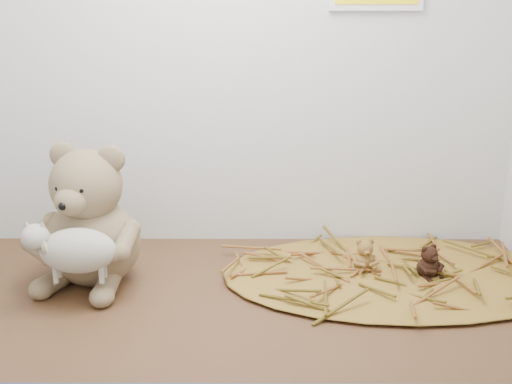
# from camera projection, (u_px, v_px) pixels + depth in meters

# --- Properties ---
(alcove_shell) EXTENTS (1.20, 0.60, 0.90)m
(alcove_shell) POSITION_uv_depth(u_px,v_px,m) (215.00, 37.00, 1.06)
(alcove_shell) COLOR #3A2614
(alcove_shell) RESTS_ON ground
(straw_bed) EXTENTS (0.66, 0.38, 0.01)m
(straw_bed) POSITION_uv_depth(u_px,v_px,m) (395.00, 275.00, 1.22)
(straw_bed) COLOR brown
(straw_bed) RESTS_ON shelf_floor
(main_teddy) EXTENTS (0.26, 0.27, 0.26)m
(main_teddy) POSITION_uv_depth(u_px,v_px,m) (90.00, 214.00, 1.18)
(main_teddy) COLOR #8C7656
(main_teddy) RESTS_ON shelf_floor
(toy_lamb) EXTENTS (0.17, 0.10, 0.11)m
(toy_lamb) POSITION_uv_depth(u_px,v_px,m) (78.00, 251.00, 1.10)
(toy_lamb) COLOR #B3B2A1
(toy_lamb) RESTS_ON main_teddy
(mini_teddy_tan) EXTENTS (0.06, 0.06, 0.06)m
(mini_teddy_tan) POSITION_uv_depth(u_px,v_px,m) (365.00, 253.00, 1.22)
(mini_teddy_tan) COLOR olive
(mini_teddy_tan) RESTS_ON straw_bed
(mini_teddy_brown) EXTENTS (0.07, 0.07, 0.06)m
(mini_teddy_brown) POSITION_uv_depth(u_px,v_px,m) (429.00, 260.00, 1.20)
(mini_teddy_brown) COLOR black
(mini_teddy_brown) RESTS_ON straw_bed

